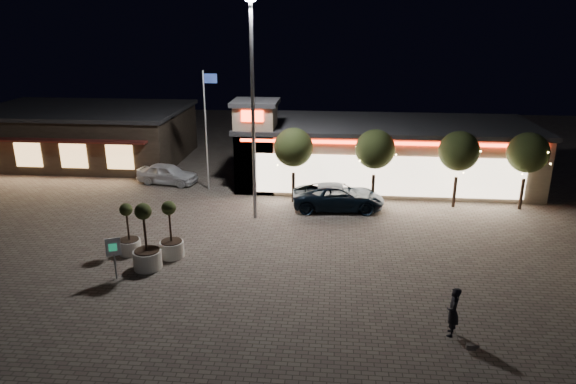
# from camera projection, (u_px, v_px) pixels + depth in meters

# --- Properties ---
(ground) EXTENTS (90.00, 90.00, 0.00)m
(ground) POSITION_uv_depth(u_px,v_px,m) (183.00, 282.00, 22.84)
(ground) COLOR #685F54
(ground) RESTS_ON ground
(retail_building) EXTENTS (20.40, 8.40, 6.10)m
(retail_building) POSITION_uv_depth(u_px,v_px,m) (377.00, 152.00, 36.20)
(retail_building) COLOR tan
(retail_building) RESTS_ON ground
(restaurant_building) EXTENTS (16.40, 11.00, 4.30)m
(restaurant_building) POSITION_uv_depth(u_px,v_px,m) (85.00, 134.00, 42.24)
(restaurant_building) COLOR #382D23
(restaurant_building) RESTS_ON ground
(floodlight_pole) EXTENTS (0.60, 0.40, 12.38)m
(floodlight_pole) POSITION_uv_depth(u_px,v_px,m) (253.00, 98.00, 27.96)
(floodlight_pole) COLOR gray
(floodlight_pole) RESTS_ON ground
(flagpole) EXTENTS (0.95, 0.10, 8.00)m
(flagpole) POSITION_uv_depth(u_px,v_px,m) (207.00, 121.00, 33.75)
(flagpole) COLOR white
(flagpole) RESTS_ON ground
(string_tree_a) EXTENTS (2.42, 2.42, 4.79)m
(string_tree_a) POSITION_uv_depth(u_px,v_px,m) (294.00, 148.00, 31.72)
(string_tree_a) COLOR #332319
(string_tree_a) RESTS_ON ground
(string_tree_b) EXTENTS (2.42, 2.42, 4.79)m
(string_tree_b) POSITION_uv_depth(u_px,v_px,m) (375.00, 149.00, 31.28)
(string_tree_b) COLOR #332319
(string_tree_b) RESTS_ON ground
(string_tree_c) EXTENTS (2.42, 2.42, 4.79)m
(string_tree_c) POSITION_uv_depth(u_px,v_px,m) (459.00, 151.00, 30.83)
(string_tree_c) COLOR #332319
(string_tree_c) RESTS_ON ground
(string_tree_d) EXTENTS (2.42, 2.42, 4.79)m
(string_tree_d) POSITION_uv_depth(u_px,v_px,m) (528.00, 153.00, 30.47)
(string_tree_d) COLOR #332319
(string_tree_d) RESTS_ON ground
(pickup_truck) EXTENTS (5.75, 2.95, 1.55)m
(pickup_truck) POSITION_uv_depth(u_px,v_px,m) (338.00, 197.00, 31.41)
(pickup_truck) COLOR black
(pickup_truck) RESTS_ON ground
(white_sedan) EXTENTS (4.52, 2.45, 1.46)m
(white_sedan) POSITION_uv_depth(u_px,v_px,m) (167.00, 174.00, 36.27)
(white_sedan) COLOR silver
(white_sedan) RESTS_ON ground
(pedestrian) EXTENTS (0.62, 0.79, 1.92)m
(pedestrian) POSITION_uv_depth(u_px,v_px,m) (453.00, 312.00, 18.72)
(pedestrian) COLOR black
(pedestrian) RESTS_ON ground
(dog) EXTENTS (0.45, 0.20, 0.24)m
(dog) POSITION_uv_depth(u_px,v_px,m) (473.00, 347.00, 17.90)
(dog) COLOR #59514C
(dog) RESTS_ON ground
(planter_left) EXTENTS (1.08, 1.08, 2.65)m
(planter_left) POSITION_uv_depth(u_px,v_px,m) (129.00, 238.00, 25.36)
(planter_left) COLOR silver
(planter_left) RESTS_ON ground
(planter_mid) EXTENTS (1.32, 1.32, 3.23)m
(planter_mid) POSITION_uv_depth(u_px,v_px,m) (147.00, 249.00, 23.77)
(planter_mid) COLOR silver
(planter_mid) RESTS_ON ground
(planter_right) EXTENTS (1.18, 1.18, 2.90)m
(planter_right) POSITION_uv_depth(u_px,v_px,m) (171.00, 240.00, 24.99)
(planter_right) COLOR silver
(planter_right) RESTS_ON ground
(valet_sign) EXTENTS (0.62, 0.32, 1.97)m
(valet_sign) POSITION_uv_depth(u_px,v_px,m) (114.00, 251.00, 22.69)
(valet_sign) COLOR gray
(valet_sign) RESTS_ON ground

